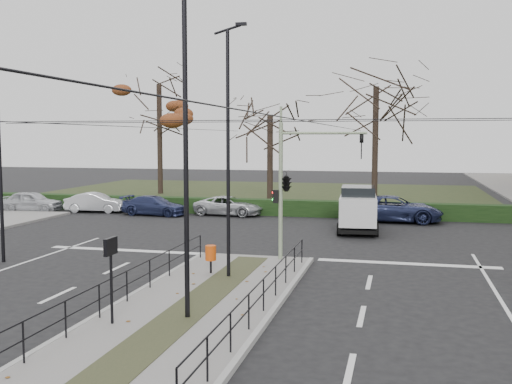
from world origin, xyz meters
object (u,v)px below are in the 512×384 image
(streetlamp_median_far, at_px, (229,150))
(parked_car_third, at_px, (154,206))
(streetlamp_median_near, at_px, (186,144))
(parked_car_fourth, at_px, (229,206))
(white_van, at_px, (358,208))
(bare_tree_center, at_px, (376,95))
(parked_car_fifth, at_px, (395,209))
(traffic_light, at_px, (289,180))
(bare_tree_near, at_px, (270,121))
(parked_car_first, at_px, (32,201))
(parked_car_second, at_px, (96,203))
(info_panel, at_px, (111,256))
(litter_bin, at_px, (211,253))
(rust_tree, at_px, (159,85))

(streetlamp_median_far, xyz_separation_m, parked_car_third, (-9.49, 15.70, -3.88))
(parked_car_third, bearing_deg, streetlamp_median_near, -150.07)
(parked_car_fourth, distance_m, white_van, 9.76)
(bare_tree_center, bearing_deg, parked_car_fifth, -80.77)
(traffic_light, xyz_separation_m, streetlamp_median_far, (-1.45, -3.38, 1.24))
(bare_tree_near, bearing_deg, parked_car_third, -127.86)
(parked_car_first, height_order, parked_car_second, parked_car_first)
(parked_car_fourth, height_order, bare_tree_near, bare_tree_near)
(parked_car_first, relative_size, parked_car_fifth, 0.74)
(parked_car_fourth, bearing_deg, parked_car_second, 98.42)
(streetlamp_median_near, height_order, white_van, streetlamp_median_near)
(parked_car_third, height_order, parked_car_fourth, parked_car_third)
(parked_car_third, bearing_deg, parked_car_first, 96.23)
(info_panel, height_order, parked_car_second, info_panel)
(traffic_light, distance_m, streetlamp_median_far, 3.88)
(litter_bin, relative_size, parked_car_first, 0.24)
(parked_car_fifth, bearing_deg, parked_car_third, 91.93)
(parked_car_third, bearing_deg, parked_car_fourth, -72.45)
(streetlamp_median_far, bearing_deg, white_van, 73.36)
(parked_car_fourth, distance_m, rust_tree, 17.66)
(streetlamp_median_far, distance_m, bare_tree_center, 26.41)
(parked_car_first, xyz_separation_m, bare_tree_near, (14.54, 7.82, 5.42))
(parked_car_third, relative_size, bare_tree_near, 0.49)
(parked_car_second, xyz_separation_m, bare_tree_center, (17.68, 9.74, 7.40))
(traffic_light, bearing_deg, parked_car_third, 131.59)
(info_panel, xyz_separation_m, white_van, (5.05, 17.67, -0.65))
(traffic_light, bearing_deg, parked_car_first, 148.39)
(streetlamp_median_near, xyz_separation_m, bare_tree_near, (-3.87, 28.05, 1.34))
(streetlamp_median_near, xyz_separation_m, parked_car_fifth, (5.14, 20.97, -4.00))
(parked_car_second, distance_m, parked_car_fifth, 19.26)
(parked_car_third, relative_size, rust_tree, 0.35)
(streetlamp_median_near, height_order, parked_car_second, streetlamp_median_near)
(parked_car_first, distance_m, bare_tree_center, 25.42)
(streetlamp_median_near, bearing_deg, streetlamp_median_far, 93.03)
(traffic_light, relative_size, parked_car_fourth, 1.23)
(streetlamp_median_far, relative_size, parked_car_first, 2.11)
(parked_car_third, bearing_deg, white_van, -101.60)
(streetlamp_median_far, bearing_deg, parked_car_third, 121.16)
(rust_tree, height_order, bare_tree_near, rust_tree)
(streetlamp_median_far, height_order, bare_tree_near, same)
(litter_bin, height_order, streetlamp_median_near, streetlamp_median_near)
(parked_car_fourth, distance_m, parked_car_fifth, 10.30)
(litter_bin, bearing_deg, traffic_light, 53.53)
(parked_car_second, relative_size, parked_car_third, 0.92)
(litter_bin, xyz_separation_m, white_van, (4.35, 11.57, 0.40))
(litter_bin, relative_size, parked_car_fourth, 0.23)
(info_panel, height_order, parked_car_fourth, info_panel)
(parked_car_fourth, distance_m, bare_tree_near, 8.60)
(bare_tree_near, bearing_deg, parked_car_second, -145.30)
(white_van, bearing_deg, bare_tree_center, 88.99)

